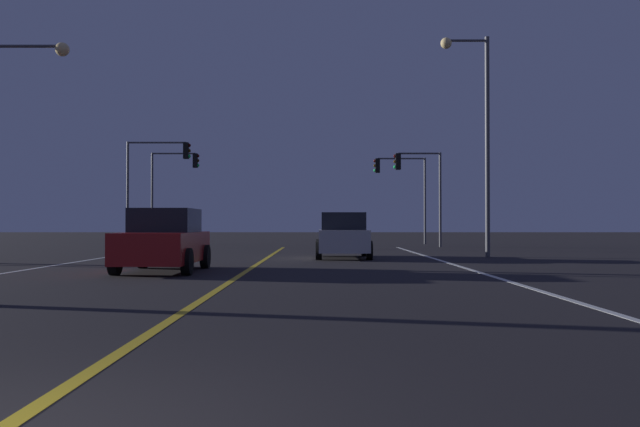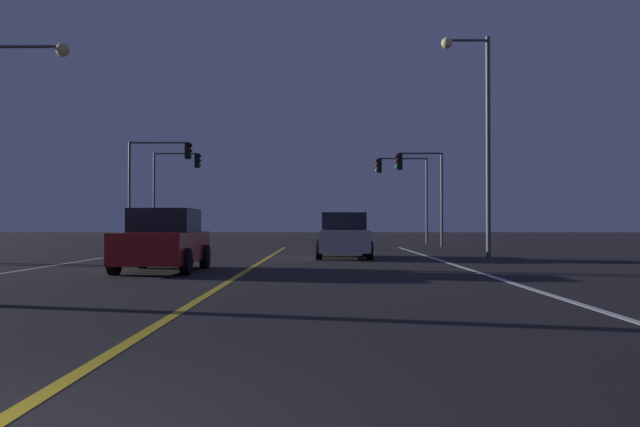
% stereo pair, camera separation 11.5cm
% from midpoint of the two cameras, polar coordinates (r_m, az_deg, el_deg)
% --- Properties ---
extents(lane_edge_right, '(0.16, 39.52, 0.01)m').
position_cam_midpoint_polar(lane_edge_right, '(18.00, 13.71, -4.92)').
color(lane_edge_right, silver).
rests_on(lane_edge_right, ground).
extents(lane_center_divider, '(0.16, 39.52, 0.01)m').
position_cam_midpoint_polar(lane_center_divider, '(17.63, -6.40, -5.03)').
color(lane_center_divider, gold).
rests_on(lane_center_divider, ground).
extents(car_ahead_far, '(2.02, 4.30, 1.70)m').
position_cam_midpoint_polar(car_ahead_far, '(25.68, 2.08, -1.90)').
color(car_ahead_far, black).
rests_on(car_ahead_far, ground).
extents(car_oncoming, '(2.02, 4.30, 1.70)m').
position_cam_midpoint_polar(car_oncoming, '(18.97, -12.73, -2.24)').
color(car_oncoming, black).
rests_on(car_oncoming, ground).
extents(traffic_light_near_right, '(2.65, 0.36, 5.22)m').
position_cam_midpoint_polar(traffic_light_near_right, '(38.19, 8.35, 3.03)').
color(traffic_light_near_right, '#4C4C51').
rests_on(traffic_light_near_right, ground).
extents(traffic_light_near_left, '(3.55, 0.36, 5.82)m').
position_cam_midpoint_polar(traffic_light_near_left, '(38.91, -13.18, 3.64)').
color(traffic_light_near_left, '#4C4C51').
rests_on(traffic_light_near_left, ground).
extents(traffic_light_far_right, '(3.33, 0.36, 5.46)m').
position_cam_midpoint_polar(traffic_light_far_right, '(43.60, 6.92, 2.81)').
color(traffic_light_far_right, '#4C4C51').
rests_on(traffic_light_far_right, ground).
extents(traffic_light_far_left, '(3.06, 0.36, 5.79)m').
position_cam_midpoint_polar(traffic_light_far_left, '(44.31, -11.83, 3.02)').
color(traffic_light_far_left, '#4C4C51').
rests_on(traffic_light_far_left, ground).
extents(street_lamp_left_mid, '(2.72, 0.44, 7.01)m').
position_cam_midpoint_polar(street_lamp_left_mid, '(23.76, -24.42, 7.16)').
color(street_lamp_left_mid, '#4C4C51').
rests_on(street_lamp_left_mid, ground).
extents(street_lamp_right_far, '(1.90, 0.44, 8.58)m').
position_cam_midpoint_polar(street_lamp_right_far, '(27.54, 13.13, 7.69)').
color(street_lamp_right_far, '#4C4C51').
rests_on(street_lamp_right_far, ground).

